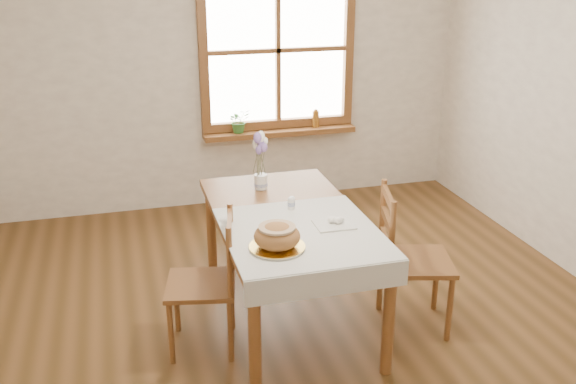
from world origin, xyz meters
name	(u,v)px	position (x,y,z in m)	size (l,w,h in m)	color
ground	(301,341)	(0.00, 0.00, 0.00)	(5.00, 5.00, 0.00)	brown
room_walls	(303,72)	(0.00, 0.00, 1.71)	(4.60, 5.10, 2.65)	white
window	(278,50)	(0.50, 2.47, 1.45)	(1.46, 0.08, 1.46)	brown
window_sill	(280,132)	(0.50, 2.40, 0.69)	(1.46, 0.20, 0.05)	brown
dining_table	(288,226)	(0.00, 0.30, 0.66)	(0.90, 1.60, 0.75)	brown
table_linen	(302,232)	(0.00, 0.00, 0.76)	(0.91, 0.99, 0.01)	silver
chair_left	(201,283)	(-0.60, 0.12, 0.44)	(0.41, 0.43, 0.88)	brown
chair_right	(416,259)	(0.77, 0.00, 0.47)	(0.44, 0.46, 0.95)	brown
bread_plate	(277,247)	(-0.20, -0.19, 0.77)	(0.30, 0.30, 0.02)	silver
bread_loaf	(277,234)	(-0.20, -0.19, 0.85)	(0.26, 0.26, 0.14)	#AA663C
egg_napkin	(334,224)	(0.22, 0.04, 0.77)	(0.23, 0.20, 0.01)	silver
eggs	(334,221)	(0.22, 0.04, 0.79)	(0.18, 0.16, 0.04)	white
salt_shaker	(291,203)	(0.04, 0.35, 0.80)	(0.04, 0.04, 0.08)	silver
pepper_shaker	(292,202)	(0.04, 0.37, 0.80)	(0.04, 0.04, 0.08)	silver
flower_vase	(261,183)	(-0.06, 0.78, 0.80)	(0.09, 0.09, 0.10)	silver
lavender_bouquet	(260,155)	(-0.06, 0.78, 1.00)	(0.16, 0.16, 0.30)	#7D5FA9
potted_plant	(239,124)	(0.11, 2.40, 0.80)	(0.20, 0.22, 0.17)	#336A2A
amber_bottle	(316,118)	(0.86, 2.40, 0.80)	(0.06, 0.06, 0.18)	#9A5E1C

